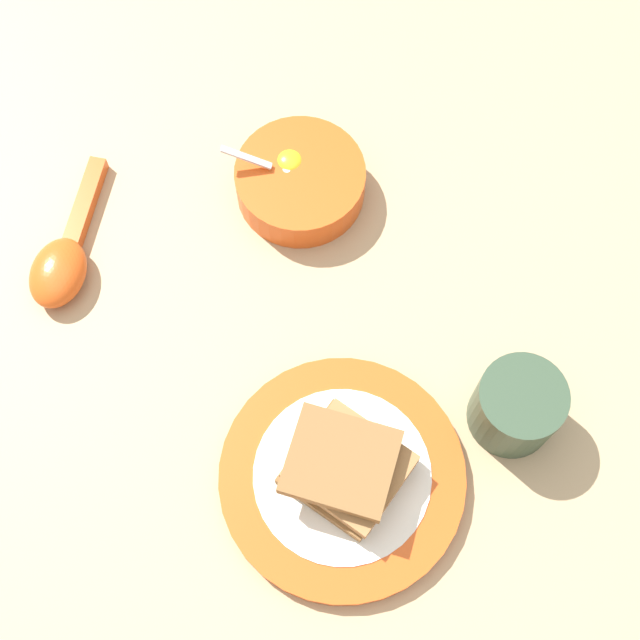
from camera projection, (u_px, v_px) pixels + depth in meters
The scene contains 6 objects.
ground_plane at pixel (288, 308), 0.90m from camera, with size 3.00×3.00×0.00m, color tan.
egg_bowl at pixel (300, 181), 0.93m from camera, with size 0.15×0.14×0.07m.
toast_plate at pixel (342, 477), 0.83m from camera, with size 0.23×0.23×0.02m.
toast_sandwich at pixel (346, 466), 0.80m from camera, with size 0.12×0.12×0.05m.
soup_spoon at pixel (63, 261), 0.90m from camera, with size 0.06×0.18×0.03m.
drinking_cup at pixel (517, 406), 0.82m from camera, with size 0.08×0.08×0.07m.
Camera 1 is at (0.13, -0.32, 0.83)m, focal length 50.00 mm.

